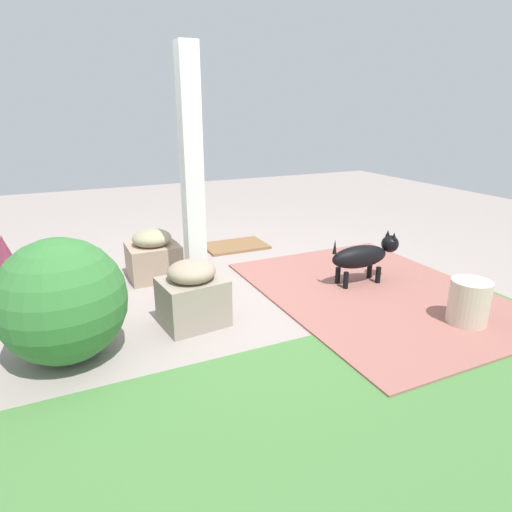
{
  "coord_description": "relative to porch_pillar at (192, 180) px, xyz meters",
  "views": [
    {
      "loc": [
        1.41,
        3.35,
        1.53
      ],
      "look_at": [
        -0.04,
        0.26,
        0.39
      ],
      "focal_mm": 30.81,
      "sensor_mm": 36.0,
      "label": 1
    }
  ],
  "objects": [
    {
      "name": "terracotta_pot_spiky",
      "position": [
        1.43,
        -0.58,
        -0.73
      ],
      "size": [
        0.29,
        0.29,
        0.57
      ],
      "color": "#B35833",
      "rests_on": "ground"
    },
    {
      "name": "porch_pillar",
      "position": [
        0.0,
        0.0,
        0.0
      ],
      "size": [
        0.15,
        0.15,
        2.0
      ],
      "primitive_type": "cube",
      "color": "white",
      "rests_on": "ground"
    },
    {
      "name": "ground_plane",
      "position": [
        -0.4,
        -0.01,
        -1.0
      ],
      "size": [
        12.0,
        12.0,
        0.0
      ],
      "primitive_type": "plane",
      "color": "gray"
    },
    {
      "name": "doormat",
      "position": [
        -0.85,
        -1.19,
        -0.99
      ],
      "size": [
        0.72,
        0.49,
        0.03
      ],
      "primitive_type": "cube",
      "rotation": [
        0.0,
        0.0,
        -0.01
      ],
      "color": "brown",
      "rests_on": "ground"
    },
    {
      "name": "dog",
      "position": [
        -1.46,
        0.36,
        -0.73
      ],
      "size": [
        0.69,
        0.21,
        0.47
      ],
      "color": "black",
      "rests_on": "ground"
    },
    {
      "name": "round_shrub",
      "position": [
        1.05,
        0.57,
        -0.6
      ],
      "size": [
        0.8,
        0.8,
        0.8
      ],
      "primitive_type": "sphere",
      "color": "#357534",
      "rests_on": "ground"
    },
    {
      "name": "brick_path",
      "position": [
        -1.43,
        0.59,
        -0.99
      ],
      "size": [
        1.8,
        2.4,
        0.02
      ],
      "primitive_type": "cube",
      "color": "#995E54",
      "rests_on": "ground"
    },
    {
      "name": "ceramic_urn",
      "position": [
        -1.66,
        1.33,
        -0.83
      ],
      "size": [
        0.29,
        0.29,
        0.35
      ],
      "primitive_type": "cylinder",
      "color": "beige",
      "rests_on": "ground"
    },
    {
      "name": "stone_planter_nearest",
      "position": [
        0.23,
        -0.62,
        -0.78
      ],
      "size": [
        0.47,
        0.43,
        0.47
      ],
      "color": "tan",
      "rests_on": "ground"
    },
    {
      "name": "stone_planter_mid",
      "position": [
        0.18,
        0.46,
        -0.76
      ],
      "size": [
        0.5,
        0.43,
        0.5
      ],
      "color": "gray",
      "rests_on": "ground"
    }
  ]
}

